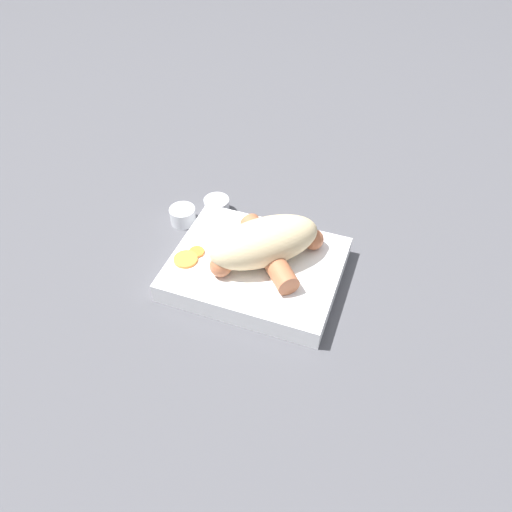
# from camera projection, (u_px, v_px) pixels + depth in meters

# --- Properties ---
(ground_plane) EXTENTS (3.00, 3.00, 0.00)m
(ground_plane) POSITION_uv_depth(u_px,v_px,m) (256.00, 276.00, 0.70)
(ground_plane) COLOR #4C4C51
(food_tray) EXTENTS (0.23, 0.18, 0.03)m
(food_tray) POSITION_uv_depth(u_px,v_px,m) (256.00, 269.00, 0.69)
(food_tray) COLOR white
(food_tray) RESTS_ON ground_plane
(bread_roll) EXTENTS (0.16, 0.15, 0.06)m
(bread_roll) POSITION_uv_depth(u_px,v_px,m) (265.00, 242.00, 0.66)
(bread_roll) COLOR beige
(bread_roll) RESTS_ON food_tray
(sausage) EXTENTS (0.13, 0.12, 0.03)m
(sausage) POSITION_uv_depth(u_px,v_px,m) (268.00, 252.00, 0.67)
(sausage) COLOR #B26642
(sausage) RESTS_ON food_tray
(pickled_veggies) EXTENTS (0.05, 0.06, 0.00)m
(pickled_veggies) POSITION_uv_depth(u_px,v_px,m) (189.00, 257.00, 0.68)
(pickled_veggies) COLOR orange
(pickled_veggies) RESTS_ON food_tray
(condiment_cup_near) EXTENTS (0.04, 0.04, 0.03)m
(condiment_cup_near) POSITION_uv_depth(u_px,v_px,m) (217.00, 207.00, 0.79)
(condiment_cup_near) COLOR silver
(condiment_cup_near) RESTS_ON ground_plane
(condiment_cup_far) EXTENTS (0.04, 0.04, 0.03)m
(condiment_cup_far) POSITION_uv_depth(u_px,v_px,m) (183.00, 216.00, 0.78)
(condiment_cup_far) COLOR silver
(condiment_cup_far) RESTS_ON ground_plane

